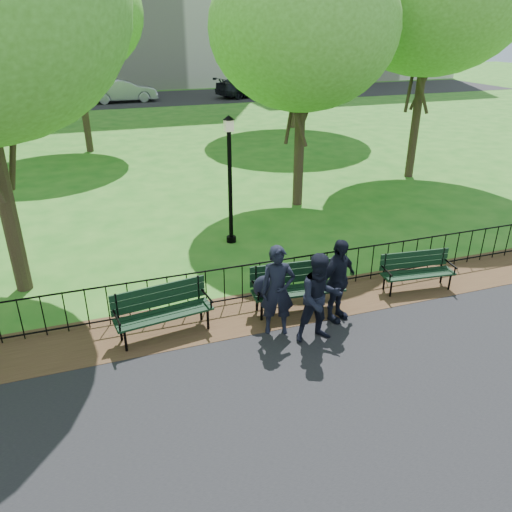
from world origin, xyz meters
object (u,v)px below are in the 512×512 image
object	(u,v)px
park_bench_left_a	(162,306)
park_bench_right_a	(417,267)
person_left	(278,291)
person_mid	(320,298)
tree_far_c	(71,12)
sedan_dark	(248,86)
park_bench_main	(284,284)
lamppost	(230,176)
person_right	(338,281)
sedan_silver	(123,91)
tree_near_e	(304,28)

from	to	relation	value
park_bench_left_a	park_bench_right_a	world-z (taller)	park_bench_left_a
person_left	person_mid	xyz separation A→B (m)	(0.65, -0.50, -0.02)
tree_far_c	sedan_dark	distance (m)	21.16
park_bench_main	lamppost	bearing A→B (deg)	94.22
person_left	person_right	distance (m)	1.30
park_bench_main	sedan_dark	xyz separation A→B (m)	(9.92, 32.26, 0.15)
sedan_silver	sedan_dark	xyz separation A→B (m)	(10.01, -0.19, -0.01)
tree_near_e	tree_far_c	size ratio (longest dim) A/B	0.91
person_mid	sedan_silver	distance (m)	33.60
tree_far_c	person_mid	bearing A→B (deg)	-78.83
park_bench_main	park_bench_right_a	bearing A→B (deg)	4.53
person_right	sedan_silver	bearing A→B (deg)	67.31
sedan_dark	person_right	bearing A→B (deg)	148.88
park_bench_main	sedan_dark	distance (m)	33.75
park_bench_left_a	sedan_silver	world-z (taller)	sedan_silver
park_bench_right_a	person_right	xyz separation A→B (m)	(-2.33, -0.59, 0.35)
park_bench_right_a	tree_far_c	xyz separation A→B (m)	(-6.46, 16.50, 5.39)
tree_near_e	sedan_dark	bearing A→B (deg)	75.18
sedan_dark	tree_near_e	bearing A→B (deg)	149.38
park_bench_right_a	sedan_dark	world-z (taller)	sedan_dark
park_bench_main	person_left	distance (m)	0.79
sedan_silver	park_bench_main	bearing A→B (deg)	177.25
park_bench_right_a	person_right	world-z (taller)	person_right
person_right	sedan_silver	distance (m)	33.07
park_bench_right_a	person_mid	distance (m)	3.20
park_bench_left_a	tree_far_c	xyz separation A→B (m)	(-0.72, 16.43, 5.33)
person_left	person_mid	bearing A→B (deg)	-20.84
park_bench_main	sedan_dark	bearing A→B (deg)	77.68
sedan_silver	person_right	bearing A→B (deg)	178.83
person_left	person_right	size ratio (longest dim) A/B	1.03
person_right	tree_far_c	bearing A→B (deg)	79.17
sedan_dark	person_mid	bearing A→B (deg)	148.08
person_left	lamppost	bearing A→B (deg)	101.44
sedan_dark	park_bench_main	bearing A→B (deg)	147.11
lamppost	person_left	distance (m)	4.70
park_bench_right_a	person_left	xyz separation A→B (m)	(-3.63, -0.63, 0.38)
park_bench_right_a	tree_far_c	world-z (taller)	tree_far_c
person_left	sedan_dark	distance (m)	34.48
tree_far_c	sedan_dark	bearing A→B (deg)	50.20
park_bench_main	person_mid	size ratio (longest dim) A/B	1.13
sedan_silver	sedan_dark	bearing A→B (deg)	-94.00
person_mid	sedan_silver	size ratio (longest dim) A/B	0.35
lamppost	person_right	size ratio (longest dim) A/B	1.96
park_bench_right_a	person_mid	size ratio (longest dim) A/B	0.96
sedan_dark	person_left	bearing A→B (deg)	146.81
park_bench_main	lamppost	xyz separation A→B (m)	(0.04, 3.94, 1.20)
person_mid	sedan_dark	size ratio (longest dim) A/B	0.32
park_bench_right_a	sedan_dark	size ratio (longest dim) A/B	0.31
park_bench_right_a	person_left	distance (m)	3.70
person_right	sedan_silver	world-z (taller)	person_right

